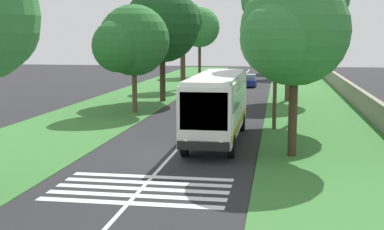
{
  "coord_description": "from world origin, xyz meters",
  "views": [
    {
      "loc": [
        -25.26,
        -5.1,
        5.8
      ],
      "look_at": [
        2.85,
        -0.54,
        1.6
      ],
      "focal_mm": 49.93,
      "sensor_mm": 36.0,
      "label": 1
    }
  ],
  "objects_px": {
    "roadside_tree_right_1": "(287,15)",
    "utility_pole": "(276,60)",
    "roadside_tree_left_4": "(198,28)",
    "roadside_tree_right_2": "(292,34)",
    "roadside_tree_left_1": "(161,27)",
    "roadside_tree_right_3": "(285,21)",
    "trailing_car_0": "(207,91)",
    "coach_bus": "(217,103)",
    "trailing_car_2": "(249,81)",
    "trailing_car_1": "(210,85)",
    "roadside_tree_left_2": "(131,42)",
    "roadside_tree_left_0": "(182,22)",
    "roadside_tree_right_0": "(285,34)"
  },
  "relations": [
    {
      "from": "coach_bus",
      "to": "roadside_tree_left_1",
      "type": "bearing_deg",
      "value": 21.75
    },
    {
      "from": "roadside_tree_left_1",
      "to": "roadside_tree_right_3",
      "type": "bearing_deg",
      "value": -19.84
    },
    {
      "from": "coach_bus",
      "to": "roadside_tree_left_2",
      "type": "xyz_separation_m",
      "value": [
        9.81,
        7.66,
        3.22
      ]
    },
    {
      "from": "roadside_tree_left_1",
      "to": "roadside_tree_right_1",
      "type": "bearing_deg",
      "value": -79.93
    },
    {
      "from": "roadside_tree_right_1",
      "to": "utility_pole",
      "type": "relative_size",
      "value": 1.32
    },
    {
      "from": "roadside_tree_right_0",
      "to": "roadside_tree_right_2",
      "type": "bearing_deg",
      "value": 179.76
    },
    {
      "from": "utility_pole",
      "to": "trailing_car_2",
      "type": "bearing_deg",
      "value": 6.32
    },
    {
      "from": "trailing_car_2",
      "to": "roadside_tree_left_0",
      "type": "xyz_separation_m",
      "value": [
        -4.46,
        7.15,
        6.75
      ]
    },
    {
      "from": "trailing_car_0",
      "to": "roadside_tree_right_2",
      "type": "bearing_deg",
      "value": -163.03
    },
    {
      "from": "roadside_tree_left_1",
      "to": "trailing_car_0",
      "type": "bearing_deg",
      "value": -52.97
    },
    {
      "from": "trailing_car_0",
      "to": "trailing_car_1",
      "type": "height_order",
      "value": "same"
    },
    {
      "from": "coach_bus",
      "to": "roadside_tree_left_2",
      "type": "height_order",
      "value": "roadside_tree_left_2"
    },
    {
      "from": "utility_pole",
      "to": "trailing_car_1",
      "type": "bearing_deg",
      "value": 16.96
    },
    {
      "from": "roadside_tree_left_0",
      "to": "utility_pole",
      "type": "relative_size",
      "value": 1.16
    },
    {
      "from": "roadside_tree_left_1",
      "to": "trailing_car_2",
      "type": "bearing_deg",
      "value": -23.92
    },
    {
      "from": "roadside_tree_left_4",
      "to": "utility_pole",
      "type": "distance_m",
      "value": 45.14
    },
    {
      "from": "roadside_tree_left_4",
      "to": "roadside_tree_right_2",
      "type": "relative_size",
      "value": 1.16
    },
    {
      "from": "trailing_car_2",
      "to": "utility_pole",
      "type": "relative_size",
      "value": 0.51
    },
    {
      "from": "roadside_tree_left_1",
      "to": "roadside_tree_right_3",
      "type": "height_order",
      "value": "roadside_tree_right_3"
    },
    {
      "from": "roadside_tree_left_0",
      "to": "roadside_tree_left_2",
      "type": "height_order",
      "value": "roadside_tree_left_0"
    },
    {
      "from": "coach_bus",
      "to": "roadside_tree_left_1",
      "type": "xyz_separation_m",
      "value": [
        17.77,
        7.09,
        4.53
      ]
    },
    {
      "from": "roadside_tree_right_3",
      "to": "trailing_car_0",
      "type": "bearing_deg",
      "value": 165.22
    },
    {
      "from": "trailing_car_0",
      "to": "roadside_tree_right_2",
      "type": "height_order",
      "value": "roadside_tree_right_2"
    },
    {
      "from": "roadside_tree_left_1",
      "to": "utility_pole",
      "type": "height_order",
      "value": "roadside_tree_left_1"
    },
    {
      "from": "roadside_tree_left_1",
      "to": "utility_pole",
      "type": "distance_m",
      "value": 17.04
    },
    {
      "from": "trailing_car_2",
      "to": "roadside_tree_left_1",
      "type": "bearing_deg",
      "value": 156.08
    },
    {
      "from": "coach_bus",
      "to": "trailing_car_1",
      "type": "height_order",
      "value": "coach_bus"
    },
    {
      "from": "coach_bus",
      "to": "roadside_tree_right_1",
      "type": "height_order",
      "value": "roadside_tree_right_1"
    },
    {
      "from": "utility_pole",
      "to": "roadside_tree_right_2",
      "type": "bearing_deg",
      "value": -174.05
    },
    {
      "from": "roadside_tree_right_3",
      "to": "trailing_car_2",
      "type": "bearing_deg",
      "value": 164.66
    },
    {
      "from": "trailing_car_2",
      "to": "roadside_tree_right_0",
      "type": "bearing_deg",
      "value": -9.66
    },
    {
      "from": "trailing_car_1",
      "to": "utility_pole",
      "type": "xyz_separation_m",
      "value": [
        -22.69,
        -6.92,
        3.71
      ]
    },
    {
      "from": "trailing_car_1",
      "to": "roadside_tree_left_0",
      "type": "relative_size",
      "value": 0.44
    },
    {
      "from": "trailing_car_2",
      "to": "roadside_tree_left_4",
      "type": "bearing_deg",
      "value": 29.38
    },
    {
      "from": "trailing_car_1",
      "to": "roadside_tree_left_4",
      "type": "relative_size",
      "value": 0.43
    },
    {
      "from": "roadside_tree_right_3",
      "to": "trailing_car_1",
      "type": "bearing_deg",
      "value": 160.02
    },
    {
      "from": "trailing_car_1",
      "to": "roadside_tree_right_1",
      "type": "bearing_deg",
      "value": -133.08
    },
    {
      "from": "trailing_car_0",
      "to": "roadside_tree_right_1",
      "type": "distance_m",
      "value": 10.17
    },
    {
      "from": "roadside_tree_left_0",
      "to": "coach_bus",
      "type": "bearing_deg",
      "value": -165.92
    },
    {
      "from": "trailing_car_2",
      "to": "roadside_tree_right_2",
      "type": "relative_size",
      "value": 0.5
    },
    {
      "from": "roadside_tree_left_0",
      "to": "roadside_tree_right_0",
      "type": "bearing_deg",
      "value": -21.12
    },
    {
      "from": "roadside_tree_left_1",
      "to": "utility_pole",
      "type": "relative_size",
      "value": 1.21
    },
    {
      "from": "roadside_tree_right_1",
      "to": "roadside_tree_right_3",
      "type": "bearing_deg",
      "value": -0.06
    },
    {
      "from": "trailing_car_2",
      "to": "coach_bus",
      "type": "bearing_deg",
      "value": -179.78
    },
    {
      "from": "trailing_car_2",
      "to": "roadside_tree_left_0",
      "type": "height_order",
      "value": "roadside_tree_left_0"
    },
    {
      "from": "coach_bus",
      "to": "roadside_tree_left_2",
      "type": "bearing_deg",
      "value": 37.98
    },
    {
      "from": "trailing_car_2",
      "to": "roadside_tree_left_4",
      "type": "height_order",
      "value": "roadside_tree_left_4"
    },
    {
      "from": "roadside_tree_left_2",
      "to": "utility_pole",
      "type": "xyz_separation_m",
      "value": [
        -5.51,
        -10.76,
        -0.99
      ]
    },
    {
      "from": "roadside_tree_right_0",
      "to": "roadside_tree_right_1",
      "type": "height_order",
      "value": "roadside_tree_right_1"
    },
    {
      "from": "trailing_car_0",
      "to": "roadside_tree_right_0",
      "type": "height_order",
      "value": "roadside_tree_right_0"
    }
  ]
}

